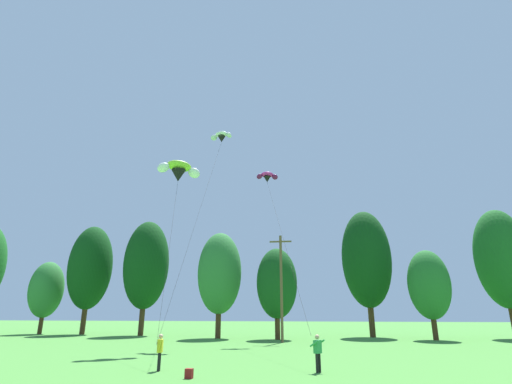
# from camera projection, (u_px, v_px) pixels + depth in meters

# --- Properties ---
(treeline_tree_b) EXTENTS (4.27, 4.27, 9.16)m
(treeline_tree_b) POSITION_uv_depth(u_px,v_px,m) (46.00, 290.00, 50.49)
(treeline_tree_b) COLOR #472D19
(treeline_tree_b) RESTS_ON ground_plane
(treeline_tree_c) EXTENTS (5.53, 5.53, 13.82)m
(treeline_tree_c) POSITION_uv_depth(u_px,v_px,m) (90.00, 267.00, 50.56)
(treeline_tree_c) COLOR #472D19
(treeline_tree_c) RESTS_ON ground_plane
(treeline_tree_d) EXTENTS (5.57, 5.57, 13.96)m
(treeline_tree_d) POSITION_uv_depth(u_px,v_px,m) (146.00, 264.00, 48.32)
(treeline_tree_d) COLOR #472D19
(treeline_tree_d) RESTS_ON ground_plane
(treeline_tree_e) EXTENTS (4.89, 4.89, 11.46)m
(treeline_tree_e) POSITION_uv_depth(u_px,v_px,m) (220.00, 273.00, 43.13)
(treeline_tree_e) COLOR #472D19
(treeline_tree_e) RESTS_ON ground_plane
(treeline_tree_f) EXTENTS (4.34, 4.34, 9.39)m
(treeline_tree_f) POSITION_uv_depth(u_px,v_px,m) (277.00, 283.00, 41.08)
(treeline_tree_f) COLOR #472D19
(treeline_tree_f) RESTS_ON ground_plane
(treeline_tree_g) EXTENTS (5.72, 5.72, 14.52)m
(treeline_tree_g) POSITION_uv_depth(u_px,v_px,m) (366.00, 259.00, 45.55)
(treeline_tree_g) COLOR #472D19
(treeline_tree_g) RESTS_ON ground_plane
(treeline_tree_h) EXTENTS (4.24, 4.24, 9.04)m
(treeline_tree_h) POSITION_uv_depth(u_px,v_px,m) (429.00, 284.00, 40.03)
(treeline_tree_h) COLOR #472D19
(treeline_tree_h) RESTS_ON ground_plane
(treeline_tree_i) EXTENTS (5.58, 5.58, 13.99)m
(treeline_tree_i) POSITION_uv_depth(u_px,v_px,m) (502.00, 258.00, 42.68)
(treeline_tree_i) COLOR #472D19
(treeline_tree_i) RESTS_ON ground_plane
(utility_pole) EXTENTS (2.20, 0.26, 10.06)m
(utility_pole) POSITION_uv_depth(u_px,v_px,m) (281.00, 284.00, 37.07)
(utility_pole) COLOR brown
(utility_pole) RESTS_ON ground_plane
(kite_flyer_near) EXTENTS (0.32, 0.59, 1.69)m
(kite_flyer_near) POSITION_uv_depth(u_px,v_px,m) (160.00, 349.00, 18.72)
(kite_flyer_near) COLOR black
(kite_flyer_near) RESTS_ON ground_plane
(kite_flyer_mid) EXTENTS (0.75, 0.76, 1.69)m
(kite_flyer_mid) POSITION_uv_depth(u_px,v_px,m) (318.00, 350.00, 18.30)
(kite_flyer_mid) COLOR black
(kite_flyer_mid) RESTS_ON ground_plane
(parafoil_kite_high_white) EXTENTS (2.55, 16.62, 19.50)m
(parafoil_kite_high_white) POSITION_uv_depth(u_px,v_px,m) (221.00, 137.00, 39.64)
(parafoil_kite_high_white) COLOR white
(parafoil_kite_mid_magenta) EXTENTS (5.34, 18.51, 15.43)m
(parafoil_kite_mid_magenta) POSITION_uv_depth(u_px,v_px,m) (267.00, 177.00, 40.60)
(parafoil_kite_mid_magenta) COLOR #D12893
(parafoil_kite_far_lime_white) EXTENTS (4.94, 11.50, 14.01)m
(parafoil_kite_far_lime_white) POSITION_uv_depth(u_px,v_px,m) (179.00, 171.00, 32.54)
(parafoil_kite_far_lime_white) COLOR #93D633
(backpack) EXTENTS (0.34, 0.27, 0.40)m
(backpack) POSITION_uv_depth(u_px,v_px,m) (189.00, 374.00, 16.44)
(backpack) COLOR maroon
(backpack) RESTS_ON ground_plane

